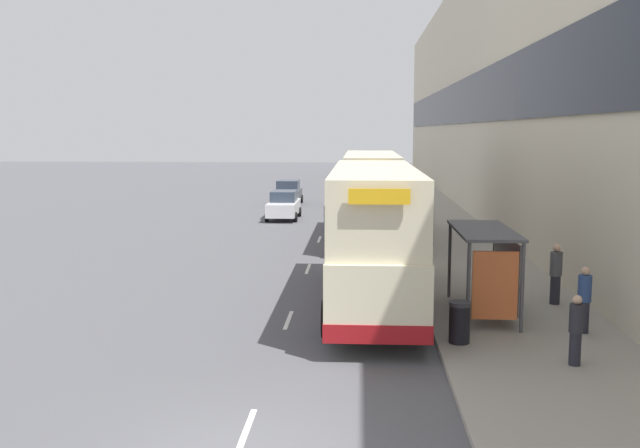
# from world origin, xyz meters

# --- Properties ---
(pavement) EXTENTS (5.00, 93.00, 0.14)m
(pavement) POSITION_xyz_m (6.50, 38.50, 0.07)
(pavement) COLOR gray
(pavement) RESTS_ON ground_plane
(terrace_facade) EXTENTS (3.10, 93.00, 16.46)m
(terrace_facade) POSITION_xyz_m (10.49, 38.50, 8.22)
(terrace_facade) COLOR beige
(terrace_facade) RESTS_ON ground_plane
(lane_mark_0) EXTENTS (0.12, 2.00, 0.01)m
(lane_mark_0) POSITION_xyz_m (0.00, 0.96, 0.01)
(lane_mark_0) COLOR silver
(lane_mark_0) RESTS_ON ground_plane
(lane_mark_1) EXTENTS (0.12, 2.00, 0.01)m
(lane_mark_1) POSITION_xyz_m (0.00, 8.62, 0.01)
(lane_mark_1) COLOR silver
(lane_mark_1) RESTS_ON ground_plane
(lane_mark_2) EXTENTS (0.12, 2.00, 0.01)m
(lane_mark_2) POSITION_xyz_m (0.00, 16.28, 0.01)
(lane_mark_2) COLOR silver
(lane_mark_2) RESTS_ON ground_plane
(lane_mark_3) EXTENTS (0.12, 2.00, 0.01)m
(lane_mark_3) POSITION_xyz_m (0.00, 23.95, 0.01)
(lane_mark_3) COLOR silver
(lane_mark_3) RESTS_ON ground_plane
(lane_mark_4) EXTENTS (0.12, 2.00, 0.01)m
(lane_mark_4) POSITION_xyz_m (0.00, 31.61, 0.01)
(lane_mark_4) COLOR silver
(lane_mark_4) RESTS_ON ground_plane
(lane_mark_5) EXTENTS (0.12, 2.00, 0.01)m
(lane_mark_5) POSITION_xyz_m (0.00, 39.27, 0.01)
(lane_mark_5) COLOR silver
(lane_mark_5) RESTS_ON ground_plane
(lane_mark_6) EXTENTS (0.12, 2.00, 0.01)m
(lane_mark_6) POSITION_xyz_m (0.00, 46.93, 0.01)
(lane_mark_6) COLOR silver
(lane_mark_6) RESTS_ON ground_plane
(lane_mark_7) EXTENTS (0.12, 2.00, 0.01)m
(lane_mark_7) POSITION_xyz_m (0.00, 54.59, 0.01)
(lane_mark_7) COLOR silver
(lane_mark_7) RESTS_ON ground_plane
(bus_shelter) EXTENTS (1.60, 4.20, 2.48)m
(bus_shelter) POSITION_xyz_m (5.77, 8.89, 1.88)
(bus_shelter) COLOR #4C4C51
(bus_shelter) RESTS_ON ground_plane
(double_decker_bus_near) EXTENTS (2.85, 11.47, 4.30)m
(double_decker_bus_near) POSITION_xyz_m (2.47, 10.53, 2.29)
(double_decker_bus_near) COLOR beige
(double_decker_bus_near) RESTS_ON ground_plane
(double_decker_bus_ahead) EXTENTS (2.85, 11.50, 4.30)m
(double_decker_bus_ahead) POSITION_xyz_m (2.56, 23.74, 2.29)
(double_decker_bus_ahead) COLOR beige
(double_decker_bus_ahead) RESTS_ON ground_plane
(car_0) EXTENTS (1.92, 4.46, 1.73)m
(car_0) POSITION_xyz_m (-2.68, 32.15, 0.86)
(car_0) COLOR silver
(car_0) RESTS_ON ground_plane
(car_1) EXTENTS (2.04, 4.20, 1.73)m
(car_1) POSITION_xyz_m (2.32, 39.74, 0.86)
(car_1) COLOR black
(car_1) RESTS_ON ground_plane
(car_2) EXTENTS (2.07, 4.36, 1.83)m
(car_2) POSITION_xyz_m (3.16, 55.02, 0.90)
(car_2) COLOR navy
(car_2) RESTS_ON ground_plane
(car_3) EXTENTS (1.98, 4.32, 1.79)m
(car_3) POSITION_xyz_m (-3.29, 40.71, 0.88)
(car_3) COLOR #4C5156
(car_3) RESTS_ON ground_plane
(pedestrian_at_shelter) EXTENTS (0.37, 0.37, 1.86)m
(pedestrian_at_shelter) POSITION_xyz_m (8.03, 10.47, 1.09)
(pedestrian_at_shelter) COLOR #23232D
(pedestrian_at_shelter) RESTS_ON ground_plane
(pedestrian_1) EXTENTS (0.35, 0.35, 1.77)m
(pedestrian_1) POSITION_xyz_m (7.94, 7.34, 1.04)
(pedestrian_1) COLOR #23232D
(pedestrian_1) RESTS_ON ground_plane
(pedestrian_2) EXTENTS (0.32, 0.32, 1.63)m
(pedestrian_2) POSITION_xyz_m (6.94, 4.65, 0.97)
(pedestrian_2) COLOR #23232D
(pedestrian_2) RESTS_ON ground_plane
(litter_bin) EXTENTS (0.55, 0.55, 1.05)m
(litter_bin) POSITION_xyz_m (4.55, 6.24, 0.67)
(litter_bin) COLOR black
(litter_bin) RESTS_ON ground_plane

